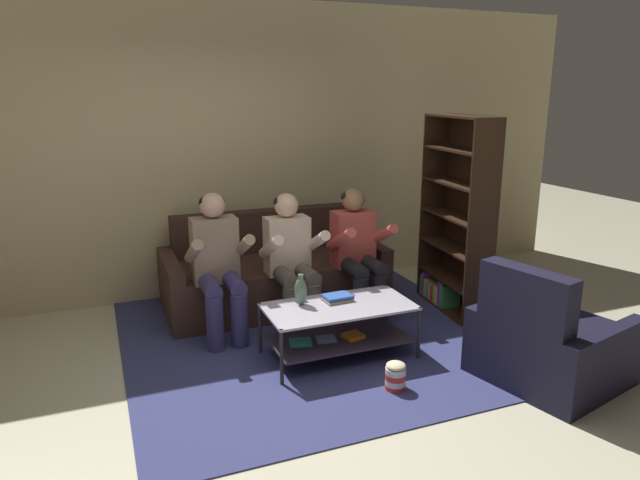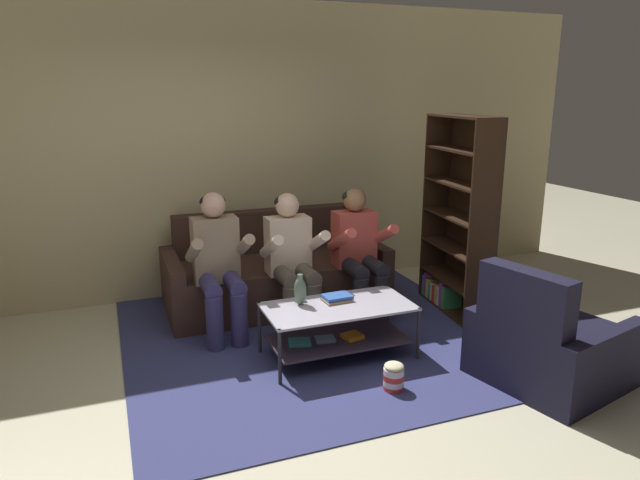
% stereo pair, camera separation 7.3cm
% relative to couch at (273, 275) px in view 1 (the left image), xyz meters
% --- Properties ---
extents(ground, '(16.80, 16.80, 0.00)m').
position_rel_couch_xyz_m(ground, '(-0.45, -1.84, -0.29)').
color(ground, beige).
extents(back_partition, '(8.40, 0.12, 2.90)m').
position_rel_couch_xyz_m(back_partition, '(-0.45, 0.62, 1.16)').
color(back_partition, '#CABB89').
rests_on(back_partition, ground).
extents(couch, '(2.07, 0.95, 0.88)m').
position_rel_couch_xyz_m(couch, '(0.00, 0.00, 0.00)').
color(couch, '#402A23').
rests_on(couch, ground).
extents(person_seated_left, '(0.50, 0.58, 1.22)m').
position_rel_couch_xyz_m(person_seated_left, '(-0.64, -0.56, 0.38)').
color(person_seated_left, navy).
rests_on(person_seated_left, ground).
extents(person_seated_middle, '(0.50, 0.58, 1.17)m').
position_rel_couch_xyz_m(person_seated_middle, '(0.00, -0.56, 0.36)').
color(person_seated_middle, brown).
rests_on(person_seated_middle, ground).
extents(person_seated_right, '(0.50, 0.58, 1.18)m').
position_rel_couch_xyz_m(person_seated_right, '(0.64, -0.56, 0.36)').
color(person_seated_right, black).
rests_on(person_seated_right, ground).
extents(coffee_table, '(1.14, 0.58, 0.43)m').
position_rel_couch_xyz_m(coffee_table, '(0.13, -1.29, -0.01)').
color(coffee_table, silver).
rests_on(coffee_table, ground).
extents(area_rug, '(3.07, 3.24, 0.01)m').
position_rel_couch_xyz_m(area_rug, '(0.07, -0.77, -0.29)').
color(area_rug, navy).
rests_on(area_rug, ground).
extents(vase, '(0.10, 0.10, 0.24)m').
position_rel_couch_xyz_m(vase, '(-0.13, -1.17, 0.25)').
color(vase, '#516956').
rests_on(vase, coffee_table).
extents(book_stack, '(0.24, 0.19, 0.04)m').
position_rel_couch_xyz_m(book_stack, '(0.16, -1.19, 0.16)').
color(book_stack, '#987754').
rests_on(book_stack, coffee_table).
extents(bookshelf, '(0.38, 0.94, 1.82)m').
position_rel_couch_xyz_m(bookshelf, '(1.60, -0.73, 0.49)').
color(bookshelf, black).
rests_on(bookshelf, ground).
extents(armchair, '(1.08, 1.08, 0.90)m').
position_rel_couch_xyz_m(armchair, '(1.38, -2.19, -0.02)').
color(armchair, black).
rests_on(armchair, ground).
extents(popcorn_tub, '(0.15, 0.15, 0.21)m').
position_rel_couch_xyz_m(popcorn_tub, '(0.29, -1.92, -0.19)').
color(popcorn_tub, red).
rests_on(popcorn_tub, ground).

